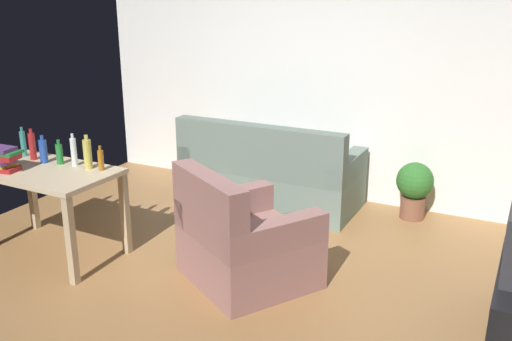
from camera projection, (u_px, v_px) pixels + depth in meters
The scene contains 14 objects.
ground_plane at pixel (217, 276), 4.61m from camera, with size 5.20×4.40×0.02m, color #9E7042.
wall_rear at pixel (319, 71), 6.07m from camera, with size 5.20×0.10×2.70m, color white.
couch at pixel (269, 177), 5.99m from camera, with size 1.80×0.84×0.92m.
desk at pixel (46, 182), 4.80m from camera, with size 1.22×0.74×0.76m.
potted_plant at pixel (414, 186), 5.64m from camera, with size 0.36×0.36×0.57m.
armchair at pixel (243, 243), 4.43m from camera, with size 1.21×1.19×0.92m.
bottle_tall at pixel (23, 143), 5.09m from camera, with size 0.05×0.05×0.26m.
bottle_red at pixel (32, 146), 4.99m from camera, with size 0.06×0.06×0.27m.
bottle_blue at pixel (43, 151), 4.91m from camera, with size 0.07×0.07×0.24m.
bottle_green at pixel (59, 154), 4.87m from camera, with size 0.06×0.06×0.21m.
bottle_clear at pixel (74, 152), 4.82m from camera, with size 0.05×0.05×0.28m.
bottle_squat at pixel (88, 154), 4.74m from camera, with size 0.07×0.07×0.29m.
bottle_amber at pixel (101, 160), 4.71m from camera, with size 0.05×0.05×0.21m.
book_stack at pixel (3, 159), 4.69m from camera, with size 0.29×0.23×0.20m.
Camera 1 is at (2.12, -3.55, 2.22)m, focal length 40.48 mm.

